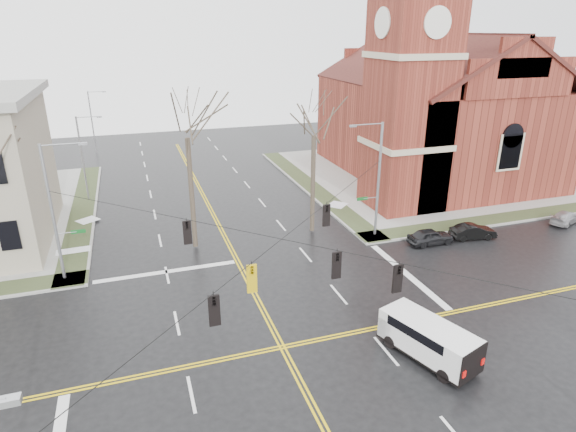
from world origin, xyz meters
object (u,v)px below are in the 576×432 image
object	(u,v)px
church	(432,100)
parked_car_a	(430,236)
signal_pole_ne	(377,177)
streetlight_north_a	(84,155)
parked_car_b	(473,232)
cargo_van	(425,336)
streetlight_north_b	(93,120)
parked_car_c	(565,217)
tree_nw_near	(187,130)
tree_ne	(314,129)
signal_pole_nw	(55,210)

from	to	relation	value
church	parked_car_a	xyz separation A→B (m)	(-9.95, -16.02, -7.82)
signal_pole_ne	streetlight_north_a	world-z (taller)	signal_pole_ne
streetlight_north_a	parked_car_b	distance (m)	35.33
cargo_van	church	bearing A→B (deg)	38.04
streetlight_north_b	parked_car_c	world-z (taller)	streetlight_north_b
parked_car_a	tree_nw_near	distance (m)	19.89
church	tree_nw_near	xyz separation A→B (m)	(-27.28, -11.02, 0.57)
streetlight_north_a	parked_car_c	distance (m)	43.57
parked_car_a	parked_car_c	bearing A→B (deg)	-89.21
parked_car_a	tree_ne	size ratio (longest dim) A/B	0.31
streetlight_north_b	streetlight_north_a	bearing A→B (deg)	-90.00
cargo_van	parked_car_c	xyz separation A→B (m)	(21.61, 11.66, -0.62)
church	cargo_van	bearing A→B (deg)	-123.24
church	streetlight_north_b	world-z (taller)	church
tree_ne	signal_pole_ne	bearing A→B (deg)	-28.30
cargo_van	parked_car_c	distance (m)	24.57
streetlight_north_b	cargo_van	size ratio (longest dim) A/B	1.47
streetlight_north_a	tree_nw_near	size ratio (longest dim) A/B	0.64
tree_nw_near	cargo_van	bearing A→B (deg)	-61.14
church	parked_car_b	xyz separation A→B (m)	(-6.15, -16.19, -7.84)
streetlight_north_b	parked_car_b	size ratio (longest dim) A/B	2.23
streetlight_north_b	cargo_van	world-z (taller)	streetlight_north_b
church	signal_pole_nw	xyz separation A→B (m)	(-36.09, -13.28, -3.48)
parked_car_a	cargo_van	bearing A→B (deg)	145.52
signal_pole_nw	cargo_van	size ratio (longest dim) A/B	1.65
cargo_van	tree_ne	distance (m)	18.24
streetlight_north_a	tree_nw_near	distance (m)	17.01
parked_car_a	tree_nw_near	xyz separation A→B (m)	(-17.34, 5.00, 8.38)
cargo_van	parked_car_c	world-z (taller)	cargo_van
cargo_van	tree_ne	size ratio (longest dim) A/B	0.46
church	tree_nw_near	distance (m)	29.43
streetlight_north_b	signal_pole_ne	bearing A→B (deg)	-58.95
church	streetlight_north_b	bearing A→B (deg)	146.75
streetlight_north_b	parked_car_b	bearing A→B (deg)	-53.40
church	streetlight_north_a	size ratio (longest dim) A/B	3.44
parked_car_a	parked_car_b	distance (m)	3.80
cargo_van	tree_nw_near	xyz separation A→B (m)	(-9.16, 16.63, 7.85)
parked_car_b	tree_nw_near	xyz separation A→B (m)	(-21.13, 5.17, 8.41)
church	cargo_van	size ratio (longest dim) A/B	5.05
streetlight_north_a	parked_car_b	world-z (taller)	streetlight_north_a
streetlight_north_b	parked_car_a	world-z (taller)	streetlight_north_b
tree_nw_near	streetlight_north_b	bearing A→B (deg)	103.37
parked_car_b	streetlight_north_a	bearing A→B (deg)	65.26
tree_nw_near	tree_ne	world-z (taller)	tree_nw_near
tree_nw_near	streetlight_north_a	bearing A→B (deg)	119.75
cargo_van	parked_car_c	size ratio (longest dim) A/B	1.49
church	cargo_van	distance (m)	33.85
streetlight_north_a	tree_ne	world-z (taller)	tree_ne
tree_ne	church	bearing A→B (deg)	31.63
tree_ne	tree_nw_near	bearing A→B (deg)	-179.58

